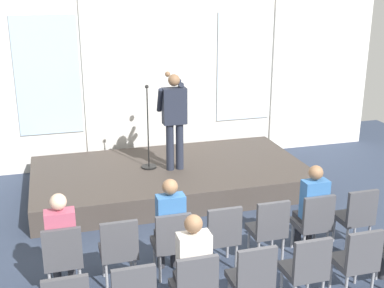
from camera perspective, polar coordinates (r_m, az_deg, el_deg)
rear_partition at (r=10.42m, az=-4.64°, el=9.21°), size 10.22×0.14×4.27m
stage_platform at (r=9.39m, az=-2.49°, el=-3.85°), size 4.99×2.64×0.42m
speaker at (r=8.92m, az=-2.05°, el=3.33°), size 0.51×0.69×1.75m
mic_stand at (r=9.20m, az=-4.97°, el=-0.72°), size 0.28×0.28×1.55m
chair_r0_c0 at (r=6.42m, az=-14.48°, el=-12.16°), size 0.46×0.44×0.94m
audience_r0_c0 at (r=6.39m, az=-14.65°, el=-10.25°), size 0.36×0.39×1.32m
chair_r0_c1 at (r=6.45m, az=-8.33°, el=-11.58°), size 0.46×0.44×0.94m
chair_r0_c2 at (r=6.55m, az=-2.33°, el=-10.88°), size 0.46×0.44×0.94m
audience_r0_c2 at (r=6.52m, az=-2.52°, el=-8.89°), size 0.36×0.39×1.36m
chair_r0_c3 at (r=6.73m, az=3.39°, el=-10.10°), size 0.46×0.44×0.94m
chair_r0_c4 at (r=6.96m, az=8.75°, el=-9.27°), size 0.46×0.44×0.94m
chair_r0_c5 at (r=7.25m, az=13.70°, el=-8.44°), size 0.46×0.44×0.94m
audience_r0_c5 at (r=7.23m, az=13.51°, el=-6.73°), size 0.36×0.39×1.33m
chair_r0_c6 at (r=7.59m, az=18.22°, el=-7.62°), size 0.46×0.44×0.94m
chair_r1_c2 at (r=5.68m, az=0.30°, el=-15.79°), size 0.46×0.44×0.94m
audience_r1_c2 at (r=5.63m, az=0.07°, el=-13.53°), size 0.36×0.39×1.36m
chair_r1_c3 at (r=5.88m, az=6.88°, el=-14.67°), size 0.46×0.44×0.94m
chair_r1_c4 at (r=6.15m, az=12.91°, el=-13.47°), size 0.46×0.44×0.94m
chair_r1_c5 at (r=6.47m, az=18.32°, el=-12.25°), size 0.46×0.44×0.94m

